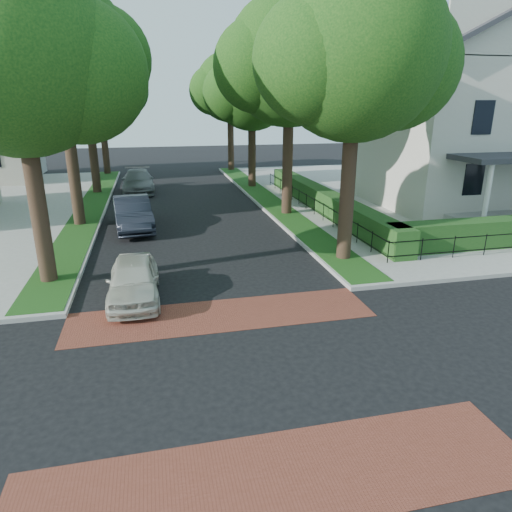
# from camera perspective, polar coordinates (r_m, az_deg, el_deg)

# --- Properties ---
(ground) EXTENTS (120.00, 120.00, 0.00)m
(ground) POSITION_cam_1_polar(r_m,az_deg,el_deg) (11.03, -1.66, -14.51)
(ground) COLOR black
(ground) RESTS_ON ground
(sidewalk_ne) EXTENTS (30.00, 30.00, 0.15)m
(sidewalk_ne) POSITION_cam_1_polar(r_m,az_deg,el_deg) (35.71, 24.12, 7.40)
(sidewalk_ne) COLOR gray
(sidewalk_ne) RESTS_ON ground
(crosswalk_far) EXTENTS (9.00, 2.20, 0.01)m
(crosswalk_far) POSITION_cam_1_polar(r_m,az_deg,el_deg) (13.78, -4.29, -7.35)
(crosswalk_far) COLOR brown
(crosswalk_far) RESTS_ON ground
(crosswalk_near) EXTENTS (9.00, 2.20, 0.01)m
(crosswalk_near) POSITION_cam_1_polar(r_m,az_deg,el_deg) (8.59, 2.99, -25.91)
(crosswalk_near) COLOR brown
(crosswalk_near) RESTS_ON ground
(grass_strip_ne) EXTENTS (1.60, 29.80, 0.02)m
(grass_strip_ne) POSITION_cam_1_polar(r_m,az_deg,el_deg) (29.65, 1.37, 7.19)
(grass_strip_ne) COLOR #184012
(grass_strip_ne) RESTS_ON sidewalk_ne
(grass_strip_nw) EXTENTS (1.60, 29.80, 0.02)m
(grass_strip_nw) POSITION_cam_1_polar(r_m,az_deg,el_deg) (29.01, -19.91, 5.82)
(grass_strip_nw) COLOR #184012
(grass_strip_nw) RESTS_ON sidewalk_nw
(tree_right_near) EXTENTS (7.75, 6.67, 10.66)m
(tree_right_near) POSITION_cam_1_polar(r_m,az_deg,el_deg) (17.96, 12.40, 23.32)
(tree_right_near) COLOR black
(tree_right_near) RESTS_ON sidewalk_ne
(tree_right_mid) EXTENTS (8.25, 7.09, 11.22)m
(tree_right_mid) POSITION_cam_1_polar(r_m,az_deg,el_deg) (25.49, 4.31, 22.97)
(tree_right_mid) COLOR black
(tree_right_mid) RESTS_ON sidewalk_ne
(tree_right_far) EXTENTS (7.25, 6.23, 9.74)m
(tree_right_far) POSITION_cam_1_polar(r_m,az_deg,el_deg) (34.11, -0.44, 20.08)
(tree_right_far) COLOR black
(tree_right_far) RESTS_ON sidewalk_ne
(tree_right_back) EXTENTS (7.50, 6.45, 10.20)m
(tree_right_back) POSITION_cam_1_polar(r_m,az_deg,el_deg) (42.96, -3.20, 20.23)
(tree_right_back) COLOR black
(tree_right_back) RESTS_ON sidewalk_ne
(tree_left_near) EXTENTS (7.50, 6.45, 10.20)m
(tree_left_near) POSITION_cam_1_polar(r_m,az_deg,el_deg) (16.75, -27.33, 20.94)
(tree_left_near) COLOR black
(tree_left_near) RESTS_ON sidewalk_nw
(tree_left_mid) EXTENTS (8.00, 6.88, 11.48)m
(tree_left_mid) POSITION_cam_1_polar(r_m,az_deg,el_deg) (24.70, -23.15, 22.63)
(tree_left_mid) COLOR black
(tree_left_mid) RESTS_ON sidewalk_nw
(tree_left_far) EXTENTS (7.00, 6.02, 9.86)m
(tree_left_far) POSITION_cam_1_polar(r_m,az_deg,el_deg) (33.51, -20.31, 19.40)
(tree_left_far) COLOR black
(tree_left_far) RESTS_ON sidewalk_nw
(tree_left_back) EXTENTS (7.75, 6.66, 10.44)m
(tree_left_back) POSITION_cam_1_polar(r_m,az_deg,el_deg) (42.49, -18.90, 19.54)
(tree_left_back) COLOR black
(tree_left_back) RESTS_ON sidewalk_nw
(hedge_main_road) EXTENTS (1.00, 18.00, 1.20)m
(hedge_main_road) POSITION_cam_1_polar(r_m,az_deg,el_deg) (26.40, 8.46, 6.87)
(hedge_main_road) COLOR #164117
(hedge_main_road) RESTS_ON sidewalk_ne
(fence_main_road) EXTENTS (0.06, 18.00, 0.90)m
(fence_main_road) POSITION_cam_1_polar(r_m,az_deg,el_deg) (26.15, 6.80, 6.50)
(fence_main_road) COLOR black
(fence_main_road) RESTS_ON sidewalk_ne
(house_victorian) EXTENTS (13.00, 13.05, 12.48)m
(house_victorian) POSITION_cam_1_polar(r_m,az_deg,el_deg) (31.55, 25.95, 16.83)
(house_victorian) COLOR beige
(house_victorian) RESTS_ON sidewalk_ne
(parked_car_front) EXTENTS (1.60, 3.95, 1.34)m
(parked_car_front) POSITION_cam_1_polar(r_m,az_deg,el_deg) (15.08, -15.06, -2.86)
(parked_car_front) COLOR beige
(parked_car_front) RESTS_ON ground
(parked_car_middle) EXTENTS (2.19, 5.03, 1.61)m
(parked_car_middle) POSITION_cam_1_polar(r_m,az_deg,el_deg) (23.56, -15.16, 5.15)
(parked_car_middle) COLOR black
(parked_car_middle) RESTS_ON ground
(parked_car_rear) EXTENTS (2.26, 5.31, 1.53)m
(parked_car_rear) POSITION_cam_1_polar(r_m,az_deg,el_deg) (33.69, -14.52, 9.03)
(parked_car_rear) COLOR slate
(parked_car_rear) RESTS_ON ground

